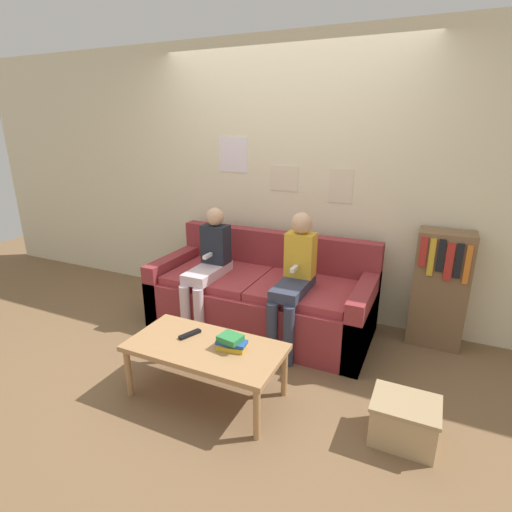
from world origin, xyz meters
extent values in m
plane|color=brown|center=(0.00, 0.00, 0.00)|extent=(10.00, 10.00, 0.00)
cube|color=beige|center=(0.00, 1.09, 1.30)|extent=(8.00, 0.06, 2.60)
cube|color=silver|center=(-0.55, 1.06, 1.54)|extent=(0.31, 0.00, 0.35)
cube|color=beige|center=(0.00, 1.06, 1.33)|extent=(0.28, 0.00, 0.24)
cube|color=beige|center=(0.55, 1.06, 1.29)|extent=(0.22, 0.00, 0.30)
cube|color=maroon|center=(0.00, 0.52, 0.22)|extent=(2.00, 0.88, 0.44)
cube|color=maroon|center=(0.00, 0.89, 0.64)|extent=(2.00, 0.14, 0.41)
cube|color=maroon|center=(-0.93, 0.52, 0.30)|extent=(0.14, 0.88, 0.60)
cube|color=maroon|center=(0.93, 0.52, 0.30)|extent=(0.14, 0.88, 0.60)
cube|color=#A1343A|center=(-0.43, 0.48, 0.47)|extent=(0.84, 0.72, 0.07)
cube|color=#A1343A|center=(0.43, 0.48, 0.47)|extent=(0.84, 0.72, 0.07)
cube|color=#AD7F51|center=(0.06, -0.54, 0.38)|extent=(1.07, 0.54, 0.04)
cylinder|color=#AD7F51|center=(-0.43, -0.77, 0.18)|extent=(0.04, 0.04, 0.36)
cylinder|color=#AD7F51|center=(0.56, -0.77, 0.18)|extent=(0.04, 0.04, 0.36)
cylinder|color=#AD7F51|center=(-0.43, -0.31, 0.18)|extent=(0.04, 0.04, 0.36)
cylinder|color=#AD7F51|center=(0.56, -0.31, 0.18)|extent=(0.04, 0.04, 0.36)
cylinder|color=silver|center=(-0.51, 0.05, 0.25)|extent=(0.09, 0.09, 0.51)
cylinder|color=silver|center=(-0.37, 0.05, 0.25)|extent=(0.09, 0.09, 0.51)
cube|color=silver|center=(-0.44, 0.33, 0.55)|extent=(0.23, 0.54, 0.09)
cube|color=#1E232D|center=(-0.44, 0.49, 0.77)|extent=(0.24, 0.16, 0.36)
sphere|color=tan|center=(-0.44, 0.49, 1.03)|extent=(0.17, 0.17, 0.17)
cube|color=white|center=(-0.44, 0.34, 0.70)|extent=(0.03, 0.12, 0.03)
cylinder|color=#33384C|center=(0.31, 0.05, 0.25)|extent=(0.09, 0.09, 0.51)
cylinder|color=#33384C|center=(0.45, 0.05, 0.25)|extent=(0.09, 0.09, 0.51)
cube|color=#33384C|center=(0.38, 0.33, 0.55)|extent=(0.23, 0.54, 0.09)
cube|color=gold|center=(0.38, 0.49, 0.78)|extent=(0.24, 0.16, 0.38)
sphere|color=tan|center=(0.38, 0.49, 1.06)|extent=(0.18, 0.18, 0.18)
cube|color=white|center=(0.38, 0.34, 0.71)|extent=(0.03, 0.12, 0.03)
cube|color=black|center=(-0.10, -0.47, 0.41)|extent=(0.10, 0.17, 0.02)
cube|color=gold|center=(0.25, -0.49, 0.41)|extent=(0.20, 0.17, 0.03)
cube|color=#23519E|center=(0.25, -0.50, 0.44)|extent=(0.21, 0.12, 0.02)
cube|color=#2D8442|center=(0.24, -0.50, 0.47)|extent=(0.17, 0.15, 0.04)
cube|color=brown|center=(1.48, 0.91, 0.50)|extent=(0.43, 0.26, 1.01)
cube|color=red|center=(1.32, 0.77, 0.85)|extent=(0.05, 0.02, 0.24)
cube|color=gold|center=(1.38, 0.77, 0.82)|extent=(0.05, 0.02, 0.31)
cube|color=black|center=(1.45, 0.77, 0.84)|extent=(0.05, 0.02, 0.26)
cube|color=red|center=(1.51, 0.77, 0.79)|extent=(0.06, 0.02, 0.30)
cube|color=black|center=(1.58, 0.77, 0.81)|extent=(0.05, 0.02, 0.28)
cube|color=orange|center=(1.64, 0.77, 0.79)|extent=(0.04, 0.02, 0.31)
cube|color=tan|center=(1.36, -0.40, 0.12)|extent=(0.37, 0.29, 0.25)
cube|color=tan|center=(1.36, -0.40, 0.26)|extent=(0.39, 0.31, 0.02)
camera|label=1|loc=(1.38, -2.55, 1.83)|focal=28.00mm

